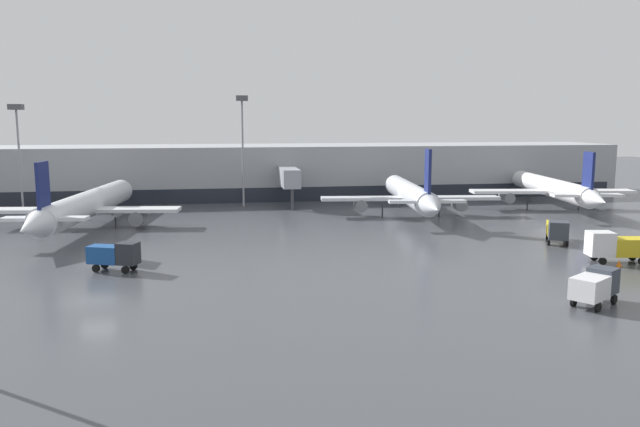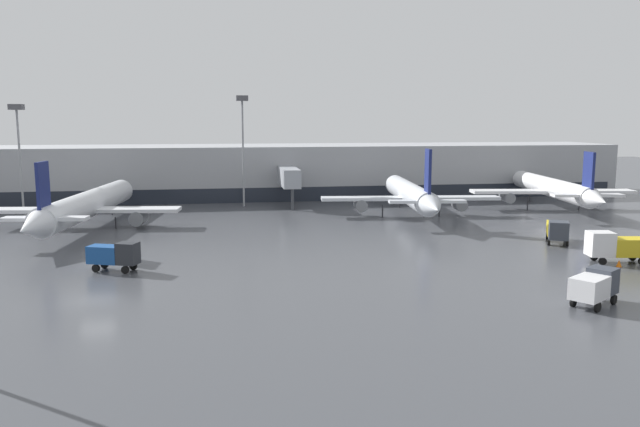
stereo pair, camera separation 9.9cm
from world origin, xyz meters
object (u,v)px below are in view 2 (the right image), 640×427
service_truck_0 (114,254)px  service_truck_3 (617,246)px  parked_jet_0 (87,205)px  traffic_cone_1 (619,263)px  parked_jet_3 (411,194)px  parked_jet_1 (553,188)px  apron_light_mast_0 (18,126)px  service_truck_2 (558,230)px  apron_light_mast_1 (242,119)px  service_truck_1 (595,285)px

service_truck_0 → service_truck_3: bearing=15.4°
parked_jet_0 → traffic_cone_1: 60.67m
parked_jet_3 → service_truck_0: bearing=132.8°
parked_jet_1 → traffic_cone_1: (-13.22, -35.18, -2.92)m
apron_light_mast_0 → service_truck_2: bearing=-27.3°
service_truck_3 → apron_light_mast_1: 57.23m
service_truck_2 → traffic_cone_1: service_truck_2 is taller
parked_jet_0 → apron_light_mast_1: (20.21, 16.57, 10.77)m
parked_jet_1 → traffic_cone_1: bearing=167.7°
traffic_cone_1 → service_truck_1: bearing=-131.5°
parked_jet_0 → parked_jet_1: 66.13m
traffic_cone_1 → apron_light_mast_0: size_ratio=0.04×
parked_jet_0 → service_truck_2: parked_jet_0 is taller
parked_jet_0 → parked_jet_3: (42.84, 2.42, 0.26)m
parked_jet_1 → service_truck_0: parked_jet_1 is taller
traffic_cone_1 → apron_light_mast_1: size_ratio=0.04×
parked_jet_1 → service_truck_3: parked_jet_1 is taller
traffic_cone_1 → apron_light_mast_1: apron_light_mast_1 is taller
service_truck_1 → traffic_cone_1: size_ratio=7.29×
apron_light_mast_1 → parked_jet_1: bearing=-13.9°
service_truck_1 → service_truck_2: bearing=32.0°
service_truck_0 → traffic_cone_1: 46.11m
service_truck_2 → traffic_cone_1: size_ratio=8.76×
parked_jet_3 → apron_light_mast_1: size_ratio=1.88×
parked_jet_1 → service_truck_3: bearing=168.0°
service_truck_2 → parked_jet_1: bearing=178.1°
service_truck_1 → traffic_cone_1: (9.44, 10.69, -1.19)m
service_truck_3 → apron_light_mast_1: (-33.27, 45.01, 11.96)m
service_truck_0 → apron_light_mast_1: apron_light_mast_1 is taller
service_truck_0 → apron_light_mast_1: bearing=92.7°
parked_jet_1 → parked_jet_3: bearing=105.2°
service_truck_3 → apron_light_mast_0: size_ratio=0.39×
parked_jet_3 → service_truck_1: 43.09m
parked_jet_0 → service_truck_3: 60.59m
parked_jet_0 → service_truck_1: size_ratio=8.07×
parked_jet_3 → service_truck_3: size_ratio=5.22×
apron_light_mast_1 → service_truck_0: bearing=-108.0°
traffic_cone_1 → apron_light_mast_0: (-64.56, 44.84, 12.25)m
service_truck_0 → apron_light_mast_0: (-18.84, 38.99, 11.06)m
service_truck_2 → traffic_cone_1: bearing=24.8°
service_truck_0 → service_truck_1: bearing=-3.8°
parked_jet_0 → parked_jet_3: 42.91m
parked_jet_1 → service_truck_0: bearing=124.7°
parked_jet_1 → parked_jet_3: 23.25m
service_truck_0 → service_truck_2: (46.05, 5.47, -0.03)m
service_truck_1 → apron_light_mast_1: size_ratio=0.28×
parked_jet_0 → service_truck_0: parked_jet_0 is taller
service_truck_0 → apron_light_mast_1: 44.44m
parked_jet_1 → service_truck_2: 27.18m
parked_jet_0 → service_truck_0: bearing=-156.7°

